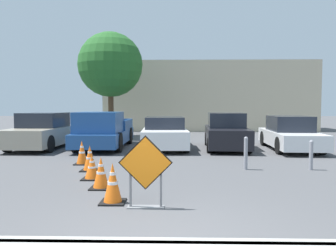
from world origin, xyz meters
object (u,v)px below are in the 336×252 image
traffic_cone_third (92,168)px  parked_car_fourth (290,134)px  traffic_cone_fourth (90,159)px  parked_car_nearest (43,132)px  bollard_second (311,154)px  bollard_nearest (246,152)px  traffic_cone_nearest (113,183)px  parked_car_second (165,134)px  road_closed_sign (146,169)px  traffic_cone_second (101,173)px  pickup_truck (103,132)px  traffic_cone_fifth (82,153)px  parked_car_third (226,133)px

traffic_cone_third → parked_car_fourth: 9.21m
traffic_cone_fourth → parked_car_nearest: bearing=124.2°
bollard_second → bollard_nearest: bearing=180.0°
traffic_cone_nearest → bollard_second: 6.18m
parked_car_second → bollard_nearest: (2.55, -4.83, -0.14)m
road_closed_sign → parked_car_nearest: parked_car_nearest is taller
traffic_cone_second → traffic_cone_fourth: bearing=111.3°
traffic_cone_nearest → traffic_cone_third: traffic_cone_nearest is taller
pickup_truck → traffic_cone_fourth: bearing=98.1°
parked_car_nearest → traffic_cone_fifth: bearing=127.7°
parked_car_second → parked_car_fourth: parked_car_fourth is taller
parked_car_third → pickup_truck: bearing=3.6°
traffic_cone_third → parked_car_fourth: (7.04, 5.92, 0.37)m
traffic_cone_fourth → parked_car_nearest: parked_car_nearest is taller
bollard_second → parked_car_nearest: bearing=154.3°
traffic_cone_fifth → parked_car_nearest: (-2.88, 3.98, 0.35)m
road_closed_sign → parked_car_nearest: bearing=122.3°
traffic_cone_third → traffic_cone_fourth: bearing=107.3°
parked_car_nearest → parked_car_fourth: (10.78, -0.18, -0.06)m
traffic_cone_second → parked_car_fourth: 9.51m
traffic_cone_second → bollard_second: bollard_second is taller
traffic_cone_nearest → traffic_cone_fifth: 4.52m
road_closed_sign → bollard_nearest: bearing=55.1°
pickup_truck → parked_car_second: pickup_truck is taller
traffic_cone_second → parked_car_fourth: bearing=46.1°
traffic_cone_third → traffic_cone_fifth: traffic_cone_fifth is taller
traffic_cone_third → pickup_truck: size_ratio=0.12×
parked_car_second → parked_car_fourth: size_ratio=0.95×
parked_car_nearest → parked_car_third: bearing=-178.1°
traffic_cone_fourth → pickup_truck: bearing=98.1°
traffic_cone_fourth → parked_car_second: 5.49m
road_closed_sign → bollard_second: bearing=39.6°
traffic_cone_second → bollard_nearest: bollard_nearest is taller
parked_car_fourth → traffic_cone_second: bearing=49.0°
parked_car_fourth → bollard_nearest: (-2.84, -4.55, -0.15)m
parked_car_fourth → traffic_cone_third: bearing=43.0°
road_closed_sign → parked_car_fourth: (5.44, 8.28, -0.06)m
parked_car_nearest → traffic_cone_fourth: bearing=126.1°
traffic_cone_fifth → parked_car_nearest: 4.92m
road_closed_sign → traffic_cone_third: 2.88m
traffic_cone_nearest → traffic_cone_fourth: bearing=112.1°
traffic_cone_fourth → parked_car_third: size_ratio=0.17×
parked_car_second → bollard_nearest: size_ratio=4.58×
road_closed_sign → parked_car_third: parked_car_third is taller
parked_car_fourth → bollard_second: bearing=81.2°
traffic_cone_fourth → bollard_nearest: 4.55m
traffic_cone_nearest → bollard_second: bearing=33.3°
road_closed_sign → traffic_cone_third: road_closed_sign is taller
traffic_cone_fourth → parked_car_nearest: size_ratio=0.16×
parked_car_third → traffic_cone_fifth: bearing=40.7°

